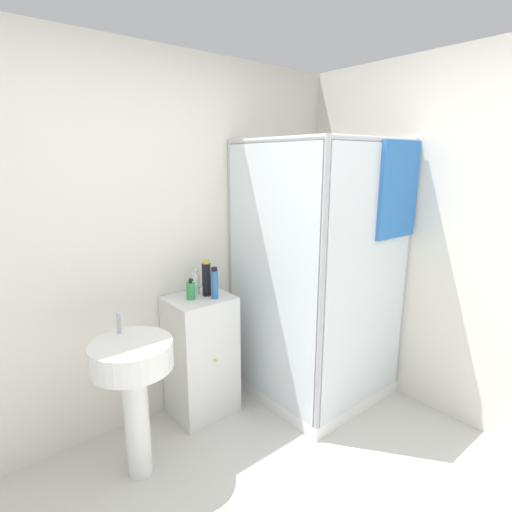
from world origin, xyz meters
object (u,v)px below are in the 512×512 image
soap_dispenser (191,291)px  shampoo_bottle_blue (215,283)px  lotion_bottle_white (196,283)px  sink (133,376)px  shampoo_bottle_tall_black (206,278)px

soap_dispenser → shampoo_bottle_blue: shampoo_bottle_blue is taller
soap_dispenser → lotion_bottle_white: (0.08, 0.07, 0.02)m
sink → soap_dispenser: (0.54, 0.28, 0.31)m
sink → soap_dispenser: size_ratio=6.55×
lotion_bottle_white → shampoo_bottle_tall_black: bearing=-60.0°
shampoo_bottle_tall_black → lotion_bottle_white: bearing=120.0°
soap_dispenser → shampoo_bottle_blue: 0.17m
sink → lotion_bottle_white: bearing=29.3°
shampoo_bottle_tall_black → lotion_bottle_white: size_ratio=1.39×
lotion_bottle_white → soap_dispenser: bearing=-140.8°
shampoo_bottle_tall_black → lotion_bottle_white: (-0.04, 0.07, -0.05)m
soap_dispenser → shampoo_bottle_blue: (0.14, -0.09, 0.05)m
shampoo_bottle_blue → lotion_bottle_white: bearing=108.1°
sink → shampoo_bottle_blue: bearing=16.0°
soap_dispenser → shampoo_bottle_tall_black: size_ratio=0.58×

